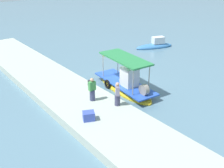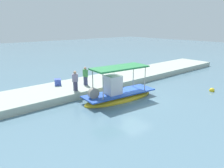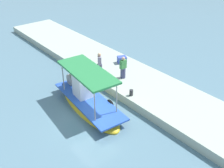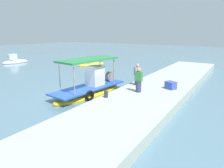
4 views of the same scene
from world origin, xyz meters
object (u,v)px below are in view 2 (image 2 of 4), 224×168
main_fishing_boat (118,94)px  fisherman_near_bollard (75,82)px  fisherman_by_crate (85,77)px  mooring_bollard (112,81)px  cargo_crate (58,82)px  marker_buoy (212,90)px

main_fishing_boat → fisherman_near_bollard: main_fishing_boat is taller
main_fishing_boat → fisherman_by_crate: (0.69, -3.55, 0.86)m
mooring_bollard → cargo_crate: cargo_crate is taller
fisherman_near_bollard → fisherman_by_crate: size_ratio=1.00×
main_fishing_boat → fisherman_by_crate: size_ratio=3.95×
mooring_bollard → marker_buoy: (-6.31, 6.22, -0.68)m
mooring_bollard → main_fishing_boat: bearing=59.2°
main_fishing_boat → cargo_crate: size_ratio=9.48×
fisherman_by_crate → mooring_bollard: bearing=151.1°
mooring_bollard → marker_buoy: size_ratio=0.91×
fisherman_near_bollard → main_fishing_boat: bearing=130.2°
main_fishing_boat → marker_buoy: 8.64m
fisherman_by_crate → marker_buoy: bearing=138.8°
cargo_crate → mooring_bollard: bearing=145.6°
fisherman_by_crate → cargo_crate: size_ratio=2.40×
mooring_bollard → fisherman_by_crate: bearing=-28.9°
marker_buoy → mooring_bollard: bearing=-44.5°
fisherman_near_bollard → cargo_crate: 2.52m
main_fishing_boat → marker_buoy: size_ratio=14.22×
fisherman_near_bollard → mooring_bollard: 3.73m
fisherman_near_bollard → marker_buoy: size_ratio=3.60×
cargo_crate → marker_buoy: 13.67m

